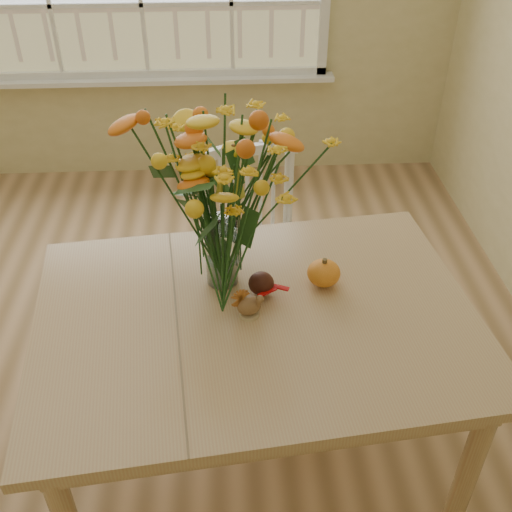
{
  "coord_description": "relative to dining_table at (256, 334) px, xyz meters",
  "views": [
    {
      "loc": [
        0.49,
        -1.66,
        2.09
      ],
      "look_at": [
        0.57,
        -0.18,
        0.99
      ],
      "focal_mm": 42.0,
      "sensor_mm": 36.0,
      "label": 1
    }
  ],
  "objects": [
    {
      "name": "floor",
      "position": [
        -0.57,
        0.2,
        -0.68
      ],
      "size": [
        4.0,
        4.5,
        0.01
      ],
      "primitive_type": "cube",
      "color": "olive",
      "rests_on": "ground"
    },
    {
      "name": "dining_table",
      "position": [
        0.0,
        0.0,
        0.0
      ],
      "size": [
        1.54,
        1.18,
        0.77
      ],
      "rotation": [
        0.0,
        0.0,
        0.11
      ],
      "color": "tan",
      "rests_on": "floor"
    },
    {
      "name": "windsor_chair",
      "position": [
        0.02,
        0.75,
        -0.15
      ],
      "size": [
        0.5,
        0.49,
        0.94
      ],
      "rotation": [
        0.0,
        0.0,
        0.18
      ],
      "color": "white",
      "rests_on": "floor"
    },
    {
      "name": "flower_vase",
      "position": [
        -0.11,
        0.18,
        0.46
      ],
      "size": [
        0.52,
        0.52,
        0.62
      ],
      "color": "white",
      "rests_on": "dining_table"
    },
    {
      "name": "pumpkin",
      "position": [
        0.24,
        0.14,
        0.14
      ],
      "size": [
        0.11,
        0.11,
        0.09
      ],
      "primitive_type": "ellipsoid",
      "color": "orange",
      "rests_on": "dining_table"
    },
    {
      "name": "turkey_figurine",
      "position": [
        -0.02,
        -0.01,
        0.13
      ],
      "size": [
        0.1,
        0.08,
        0.1
      ],
      "rotation": [
        0.0,
        0.0,
        0.33
      ],
      "color": "#CCB78C",
      "rests_on": "dining_table"
    },
    {
      "name": "dark_gourd",
      "position": [
        0.02,
        0.1,
        0.13
      ],
      "size": [
        0.12,
        0.09,
        0.08
      ],
      "color": "#38160F",
      "rests_on": "dining_table"
    }
  ]
}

